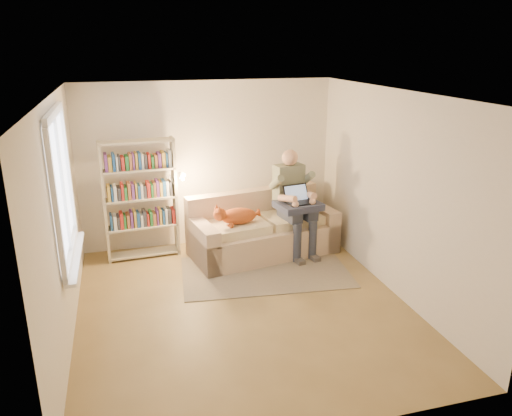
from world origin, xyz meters
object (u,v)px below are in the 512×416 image
object	(u,v)px
person	(293,197)
sofa	(262,232)
laptop	(301,198)
cat	(233,216)
bookshelf	(140,194)

from	to	relation	value
person	sofa	bearing A→B (deg)	160.07
laptop	sofa	bearing A→B (deg)	147.99
cat	person	bearing A→B (deg)	-1.27
person	cat	world-z (taller)	person
person	cat	size ratio (longest dim) A/B	2.02
cat	laptop	bearing A→B (deg)	-9.38
cat	sofa	bearing A→B (deg)	14.73
laptop	bookshelf	distance (m)	2.40
bookshelf	sofa	bearing A→B (deg)	-14.91
person	bookshelf	size ratio (longest dim) A/B	0.88
person	bookshelf	world-z (taller)	bookshelf
laptop	bookshelf	xyz separation A→B (m)	(-2.33, 0.57, 0.09)
person	cat	xyz separation A→B (m)	(-0.98, -0.15, -0.18)
sofa	laptop	bearing A→B (deg)	-32.01
sofa	cat	xyz separation A→B (m)	(-0.51, -0.23, 0.38)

